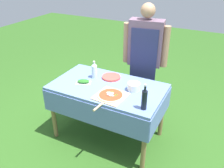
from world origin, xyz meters
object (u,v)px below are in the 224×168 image
object	(u,v)px
oil_bottle	(144,99)
herb_container	(83,81)
mixing_tub	(134,87)
person_cook	(145,54)
pizza_on_peel	(110,96)
water_bottle	(94,70)
plate_stack	(111,77)
prep_table	(108,93)

from	to	relation	value
oil_bottle	herb_container	size ratio (longest dim) A/B	1.38
oil_bottle	mixing_tub	xyz separation A→B (m)	(-0.25, 0.32, -0.07)
mixing_tub	person_cook	bearing A→B (deg)	99.79
pizza_on_peel	mixing_tub	world-z (taller)	mixing_tub
herb_container	mixing_tub	world-z (taller)	mixing_tub
water_bottle	mixing_tub	bearing A→B (deg)	-7.01
water_bottle	mixing_tub	xyz separation A→B (m)	(0.59, -0.07, -0.06)
oil_bottle	plate_stack	xyz separation A→B (m)	(-0.63, 0.48, -0.10)
prep_table	herb_container	distance (m)	0.34
pizza_on_peel	plate_stack	world-z (taller)	pizza_on_peel
pizza_on_peel	oil_bottle	distance (m)	0.44
prep_table	pizza_on_peel	xyz separation A→B (m)	(0.15, -0.22, 0.12)
pizza_on_peel	herb_container	distance (m)	0.48
prep_table	mixing_tub	bearing A→B (deg)	8.64
water_bottle	plate_stack	bearing A→B (deg)	23.84
herb_container	oil_bottle	bearing A→B (deg)	-12.54
person_cook	herb_container	size ratio (longest dim) A/B	7.97
pizza_on_peel	oil_bottle	xyz separation A→B (m)	(0.42, -0.05, 0.10)
oil_bottle	pizza_on_peel	bearing A→B (deg)	172.93
oil_bottle	water_bottle	distance (m)	0.92
pizza_on_peel	herb_container	bearing A→B (deg)	166.81
oil_bottle	water_bottle	world-z (taller)	oil_bottle
prep_table	water_bottle	size ratio (longest dim) A/B	6.04
person_cook	herb_container	bearing A→B (deg)	47.99
pizza_on_peel	water_bottle	world-z (taller)	water_bottle
oil_bottle	mixing_tub	distance (m)	0.41
water_bottle	mixing_tub	world-z (taller)	water_bottle
prep_table	plate_stack	world-z (taller)	plate_stack
prep_table	mixing_tub	xyz separation A→B (m)	(0.33, 0.05, 0.15)
prep_table	plate_stack	distance (m)	0.25
mixing_tub	water_bottle	bearing A→B (deg)	172.99
water_bottle	prep_table	bearing A→B (deg)	-25.11
plate_stack	mixing_tub	bearing A→B (deg)	-22.59
oil_bottle	herb_container	xyz separation A→B (m)	(-0.88, 0.20, -0.10)
pizza_on_peel	herb_container	world-z (taller)	pizza_on_peel
oil_bottle	herb_container	world-z (taller)	oil_bottle
person_cook	mixing_tub	world-z (taller)	person_cook
mixing_tub	prep_table	bearing A→B (deg)	-171.36
person_cook	oil_bottle	xyz separation A→B (m)	(0.36, -0.98, -0.09)
prep_table	plate_stack	xyz separation A→B (m)	(-0.06, 0.21, 0.12)
oil_bottle	prep_table	bearing A→B (deg)	154.81
herb_container	mixing_tub	xyz separation A→B (m)	(0.63, 0.12, 0.03)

